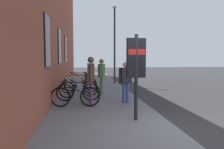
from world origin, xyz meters
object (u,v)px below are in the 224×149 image
(bicycle_under_window, at_px, (79,89))
(transit_info_sign, at_px, (136,63))
(street_lamp, at_px, (115,37))
(bicycle_leaning_wall, at_px, (75,96))
(pedestrian_near_bus, at_px, (102,73))
(bicycle_far_end, at_px, (79,81))
(bicycle_end_of_row, at_px, (78,91))
(pedestrian_by_facade, at_px, (126,78))
(bicycle_nearest_sign, at_px, (81,83))
(bicycle_mid_rack, at_px, (79,86))
(pedestrian_crossing_street, at_px, (91,75))

(bicycle_under_window, distance_m, transit_info_sign, 4.37)
(street_lamp, bearing_deg, bicycle_leaning_wall, 161.37)
(pedestrian_near_bus, bearing_deg, bicycle_far_end, 25.55)
(bicycle_leaning_wall, relative_size, bicycle_end_of_row, 1.00)
(bicycle_end_of_row, bearing_deg, pedestrian_by_facade, -108.22)
(bicycle_leaning_wall, bearing_deg, bicycle_nearest_sign, -1.70)
(bicycle_mid_rack, relative_size, pedestrian_by_facade, 1.11)
(bicycle_end_of_row, height_order, pedestrian_near_bus, pedestrian_near_bus)
(pedestrian_by_facade, bearing_deg, bicycle_end_of_row, 71.78)
(bicycle_far_end, relative_size, pedestrian_by_facade, 1.11)
(bicycle_under_window, relative_size, pedestrian_near_bus, 1.03)
(bicycle_end_of_row, bearing_deg, transit_info_sign, -150.65)
(bicycle_end_of_row, distance_m, bicycle_nearest_sign, 2.81)
(bicycle_leaning_wall, bearing_deg, pedestrian_crossing_street, -60.03)
(pedestrian_crossing_street, relative_size, street_lamp, 0.34)
(bicycle_under_window, bearing_deg, bicycle_nearest_sign, -1.06)
(bicycle_mid_rack, relative_size, bicycle_far_end, 1.00)
(bicycle_leaning_wall, bearing_deg, bicycle_under_window, -2.34)
(bicycle_end_of_row, height_order, bicycle_far_end, same)
(pedestrian_crossing_street, bearing_deg, bicycle_under_window, 16.73)
(bicycle_mid_rack, bearing_deg, bicycle_far_end, 2.75)
(pedestrian_crossing_street, height_order, street_lamp, street_lamp)
(pedestrian_crossing_street, bearing_deg, pedestrian_near_bus, -14.43)
(bicycle_leaning_wall, height_order, pedestrian_by_facade, pedestrian_by_facade)
(bicycle_under_window, height_order, pedestrian_by_facade, pedestrian_by_facade)
(bicycle_under_window, distance_m, street_lamp, 6.16)
(bicycle_far_end, bearing_deg, bicycle_mid_rack, -177.25)
(transit_info_sign, bearing_deg, bicycle_far_end, 14.51)
(pedestrian_crossing_street, distance_m, street_lamp, 7.18)
(bicycle_far_end, xyz_separation_m, pedestrian_crossing_street, (-4.59, -0.58, 0.71))
(bicycle_mid_rack, bearing_deg, bicycle_under_window, 179.94)
(bicycle_nearest_sign, height_order, street_lamp, street_lamp)
(bicycle_leaning_wall, height_order, pedestrian_crossing_street, pedestrian_crossing_street)
(bicycle_far_end, distance_m, transit_info_sign, 7.15)
(pedestrian_by_facade, bearing_deg, bicycle_mid_rack, 36.18)
(pedestrian_by_facade, bearing_deg, bicycle_leaning_wall, 103.96)
(bicycle_end_of_row, xyz_separation_m, pedestrian_crossing_street, (-0.75, -0.49, 0.71))
(pedestrian_crossing_street, bearing_deg, street_lamp, -15.04)
(bicycle_nearest_sign, bearing_deg, transit_info_sign, -164.22)
(pedestrian_crossing_street, distance_m, pedestrian_near_bus, 2.27)
(bicycle_mid_rack, height_order, pedestrian_near_bus, pedestrian_near_bus)
(pedestrian_crossing_street, bearing_deg, bicycle_nearest_sign, 7.20)
(bicycle_leaning_wall, height_order, transit_info_sign, transit_info_sign)
(bicycle_end_of_row, distance_m, pedestrian_crossing_street, 1.14)
(bicycle_mid_rack, height_order, pedestrian_by_facade, pedestrian_by_facade)
(bicycle_leaning_wall, relative_size, pedestrian_by_facade, 1.11)
(bicycle_mid_rack, height_order, transit_info_sign, transit_info_sign)
(pedestrian_crossing_street, bearing_deg, transit_info_sign, -152.05)
(pedestrian_by_facade, height_order, pedestrian_crossing_street, pedestrian_crossing_street)
(bicycle_end_of_row, bearing_deg, bicycle_under_window, -0.40)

